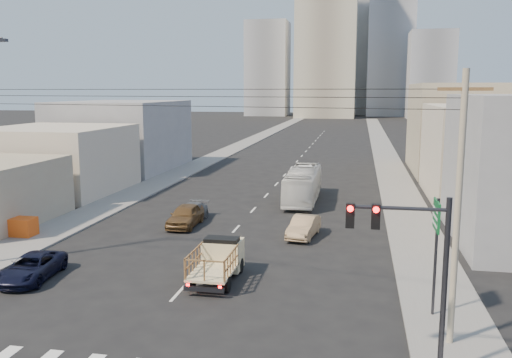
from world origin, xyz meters
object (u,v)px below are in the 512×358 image
(navy_pickup, at_px, (32,267))
(sedan_grey, at_px, (190,213))
(sedan_tan, at_px, (304,227))
(crate_stack, at_px, (21,227))
(traffic_signal, at_px, (412,256))
(green_sign, at_px, (436,229))
(sedan_brown, at_px, (185,216))
(flatbed_pickup, at_px, (218,258))
(utility_pole, at_px, (458,207))
(city_bus, at_px, (303,184))

(navy_pickup, bearing_deg, sedan_grey, 66.92)
(sedan_tan, bearing_deg, sedan_grey, 170.33)
(crate_stack, bearing_deg, sedan_tan, 11.08)
(sedan_tan, distance_m, traffic_signal, 17.47)
(green_sign, height_order, crate_stack, green_sign)
(sedan_brown, distance_m, traffic_signal, 22.34)
(navy_pickup, xyz_separation_m, sedan_tan, (12.41, 10.41, 0.05))
(flatbed_pickup, height_order, green_sign, green_sign)
(sedan_tan, distance_m, green_sign, 13.43)
(traffic_signal, relative_size, green_sign, 1.20)
(sedan_grey, distance_m, traffic_signal, 23.58)
(navy_pickup, bearing_deg, utility_pole, -16.24)
(green_sign, bearing_deg, crate_stack, 161.90)
(sedan_brown, xyz_separation_m, sedan_tan, (8.28, -1.22, -0.08))
(navy_pickup, bearing_deg, sedan_tan, 33.94)
(sedan_brown, relative_size, sedan_tan, 1.09)
(sedan_grey, xyz_separation_m, crate_stack, (-9.29, -6.14, 0.08))
(sedan_grey, height_order, utility_pole, utility_pole)
(city_bus, xyz_separation_m, sedan_brown, (-7.04, -10.14, -0.66))
(navy_pickup, relative_size, city_bus, 0.44)
(sedan_brown, bearing_deg, traffic_signal, -53.44)
(sedan_brown, xyz_separation_m, traffic_signal, (13.36, -17.59, 3.33))
(utility_pole, bearing_deg, sedan_grey, 132.60)
(city_bus, bearing_deg, crate_stack, -138.25)
(flatbed_pickup, xyz_separation_m, sedan_grey, (-5.04, 11.36, -0.49))
(city_bus, bearing_deg, sedan_brown, -125.04)
(sedan_tan, height_order, green_sign, green_sign)
(navy_pickup, bearing_deg, traffic_signal, -24.88)
(navy_pickup, height_order, sedan_tan, sedan_tan)
(flatbed_pickup, relative_size, utility_pole, 0.44)
(navy_pickup, relative_size, green_sign, 0.89)
(navy_pickup, distance_m, sedan_grey, 13.68)
(sedan_grey, bearing_deg, sedan_brown, -82.41)
(crate_stack, bearing_deg, city_bus, 42.03)
(navy_pickup, bearing_deg, flatbed_pickup, 4.71)
(city_bus, height_order, sedan_tan, city_bus)
(navy_pickup, height_order, crate_stack, crate_stack)
(sedan_grey, distance_m, utility_pole, 22.92)
(city_bus, distance_m, green_sign, 24.11)
(navy_pickup, xyz_separation_m, sedan_brown, (4.12, 11.63, 0.13))
(navy_pickup, xyz_separation_m, utility_pole, (19.21, -3.46, 4.57))
(sedan_brown, bearing_deg, sedan_tan, -9.04)
(sedan_brown, xyz_separation_m, crate_stack, (-9.41, -4.69, -0.06))
(flatbed_pickup, bearing_deg, navy_pickup, -169.24)
(city_bus, bearing_deg, sedan_grey, -129.74)
(city_bus, bearing_deg, green_sign, -71.53)
(traffic_signal, bearing_deg, navy_pickup, 161.16)
(traffic_signal, bearing_deg, green_sign, 74.45)
(traffic_signal, bearing_deg, city_bus, 102.84)
(sedan_tan, height_order, utility_pole, utility_pole)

